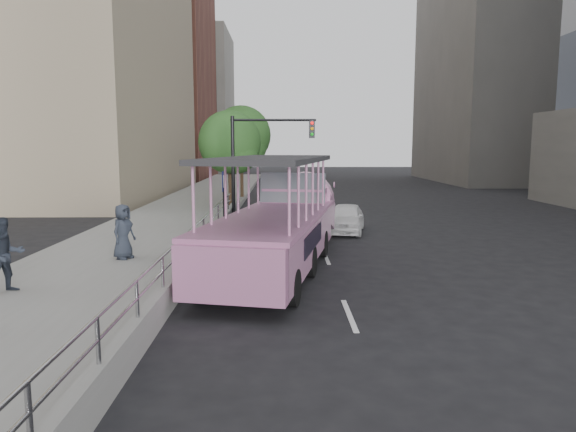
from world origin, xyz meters
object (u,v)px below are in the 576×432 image
car (346,218)px  street_tree_near (231,145)px  traffic_signal (257,151)px  pedestrian_mid (5,255)px  pedestrian_far (123,232)px  duck_boat (280,226)px  parking_sign (224,194)px  street_tree_far (243,138)px

car → street_tree_near: 9.37m
car → street_tree_near: (-5.61, 6.79, 3.19)m
traffic_signal → pedestrian_mid: bearing=-111.3°
pedestrian_far → street_tree_near: 13.79m
pedestrian_mid → pedestrian_far: bearing=18.9°
traffic_signal → street_tree_near: bearing=115.0°
duck_boat → parking_sign: bearing=111.3°
pedestrian_mid → parking_sign: 10.92m
pedestrian_mid → street_tree_far: 23.55m
pedestrian_far → parking_sign: (2.36, 6.50, 0.55)m
duck_boat → pedestrian_mid: 7.53m
traffic_signal → street_tree_far: bearing=98.4°
duck_boat → parking_sign: 6.77m
duck_boat → street_tree_near: size_ratio=1.86×
duck_boat → street_tree_near: 13.69m
parking_sign → traffic_signal: 4.10m
duck_boat → traffic_signal: bearing=96.8°
traffic_signal → parking_sign: bearing=-110.6°
pedestrian_mid → parking_sign: parking_sign is taller
car → pedestrian_mid: 13.84m
traffic_signal → street_tree_far: size_ratio=0.81×
pedestrian_far → street_tree_near: (2.06, 13.37, 2.68)m
pedestrian_far → car: bearing=-24.5°
parking_sign → traffic_signal: traffic_signal is taller
parking_sign → street_tree_far: (-0.10, 12.88, 2.62)m
parking_sign → pedestrian_far: bearing=-110.0°
street_tree_far → traffic_signal: bearing=-81.6°
pedestrian_mid → street_tree_far: (3.91, 23.02, 3.11)m
traffic_signal → street_tree_far: 9.57m
car → street_tree_far: street_tree_far is taller
pedestrian_mid → street_tree_near: street_tree_near is taller
car → parking_sign: (-5.30, -0.08, 1.06)m
car → pedestrian_mid: pedestrian_mid is taller
duck_boat → car: (2.85, 6.37, -0.65)m
pedestrian_mid → street_tree_far: size_ratio=0.28×
duck_boat → pedestrian_far: 4.82m
street_tree_near → street_tree_far: (0.20, 6.00, 0.49)m
street_tree_near → pedestrian_far: bearing=-98.7°
pedestrian_far → street_tree_near: size_ratio=0.29×
pedestrian_far → street_tree_near: bearing=16.2°
car → street_tree_far: (-5.41, 12.79, 3.68)m
pedestrian_mid → pedestrian_far: 4.00m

